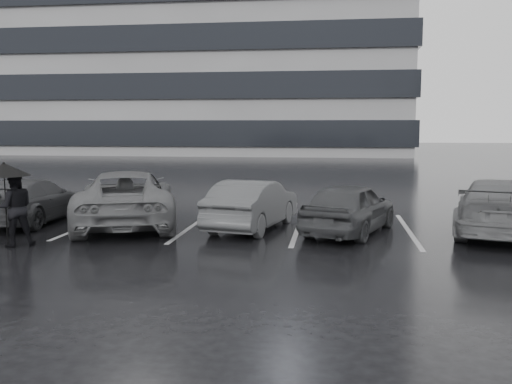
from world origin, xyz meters
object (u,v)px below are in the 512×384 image
object	(u,v)px
car_west_a	(253,204)
pedestrian_right	(14,208)
car_east	(498,207)
car_main	(349,208)
car_west_b	(126,198)
car_west_c	(30,201)

from	to	relation	value
car_west_a	pedestrian_right	bearing A→B (deg)	42.14
pedestrian_right	car_east	bearing A→B (deg)	159.77
car_main	car_east	bearing A→B (deg)	-154.23
car_west_a	car_east	xyz separation A→B (m)	(6.05, 0.03, 0.05)
car_west_b	car_west_c	world-z (taller)	car_west_b
car_east	car_west_c	bearing A→B (deg)	14.58
pedestrian_right	car_west_c	bearing A→B (deg)	-101.32
car_west_a	pedestrian_right	world-z (taller)	pedestrian_right
car_west_b	car_east	bearing A→B (deg)	162.03
pedestrian_right	car_west_a	bearing A→B (deg)	175.23
car_west_b	car_west_c	xyz separation A→B (m)	(-2.78, 0.09, -0.12)
car_west_a	pedestrian_right	distance (m)	5.66
car_east	pedestrian_right	bearing A→B (deg)	29.48
car_main	car_west_c	world-z (taller)	car_main
car_main	car_west_c	size ratio (longest dim) A/B	0.89
car_west_b	car_west_c	distance (m)	2.79
car_west_a	car_west_b	bearing A→B (deg)	12.37
car_west_c	car_east	size ratio (longest dim) A/B	0.89
car_west_b	car_west_c	size ratio (longest dim) A/B	1.26
car_main	car_west_c	xyz separation A→B (m)	(-8.63, 0.41, -0.03)
car_main	car_west_b	distance (m)	5.86
car_west_b	pedestrian_right	xyz separation A→B (m)	(-1.51, -2.82, 0.12)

